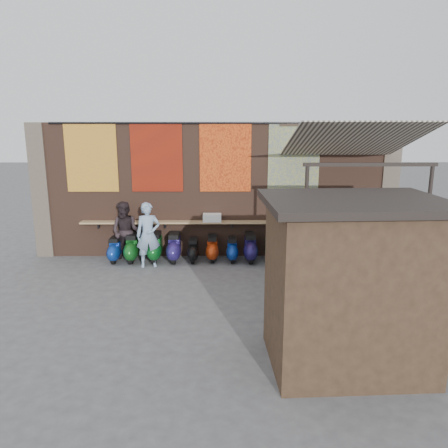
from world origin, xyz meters
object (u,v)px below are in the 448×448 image
(diner_left, at_px, (148,235))
(market_stall, at_px, (349,287))
(scooter_stool_0, at_px, (115,250))
(scooter_stool_5, at_px, (212,248))
(shelf_box, at_px, (212,218))
(scooter_stool_6, at_px, (232,250))
(shopper_grey, at_px, (341,246))
(shopper_tan, at_px, (312,240))
(scooter_stool_4, at_px, (193,250))
(scooter_stool_7, at_px, (250,248))
(scooter_stool_10, at_px, (308,249))
(scooter_stool_8, at_px, (271,249))
(scooter_stool_9, at_px, (292,247))
(shopper_navy, at_px, (382,248))
(scooter_stool_3, at_px, (174,248))
(scooter_stool_2, at_px, (155,247))
(scooter_stool_1, at_px, (132,248))
(diner_right, at_px, (126,232))

(diner_left, relative_size, market_stall, 0.68)
(scooter_stool_0, relative_size, scooter_stool_5, 0.98)
(shelf_box, relative_size, scooter_stool_0, 0.71)
(scooter_stool_6, relative_size, shopper_grey, 0.39)
(shopper_tan, bearing_deg, scooter_stool_4, 148.00)
(scooter_stool_7, height_order, scooter_stool_10, scooter_stool_7)
(scooter_stool_8, distance_m, scooter_stool_9, 0.62)
(shopper_grey, bearing_deg, diner_left, 13.53)
(diner_left, bearing_deg, shelf_box, 10.86)
(shelf_box, relative_size, shopper_navy, 0.32)
(scooter_stool_3, bearing_deg, shopper_tan, -12.54)
(scooter_stool_2, xyz_separation_m, market_stall, (4.04, -5.64, 0.94))
(scooter_stool_1, bearing_deg, scooter_stool_2, 2.54)
(scooter_stool_7, relative_size, diner_left, 0.47)
(scooter_stool_10, bearing_deg, scooter_stool_8, 179.19)
(shopper_tan, height_order, market_stall, market_stall)
(shelf_box, height_order, diner_left, diner_left)
(shelf_box, relative_size, scooter_stool_5, 0.70)
(shopper_tan, bearing_deg, scooter_stool_6, 140.37)
(scooter_stool_9, bearing_deg, scooter_stool_5, 177.93)
(scooter_stool_3, bearing_deg, scooter_stool_7, -0.18)
(scooter_stool_3, relative_size, scooter_stool_9, 0.99)
(scooter_stool_3, xyz_separation_m, shopper_navy, (5.51, -1.58, 0.44))
(scooter_stool_6, relative_size, diner_left, 0.40)
(scooter_stool_9, bearing_deg, scooter_stool_1, 179.64)
(scooter_stool_4, bearing_deg, shopper_tan, -14.37)
(scooter_stool_3, relative_size, shopper_tan, 0.50)
(scooter_stool_4, bearing_deg, scooter_stool_6, 1.23)
(scooter_stool_4, relative_size, scooter_stool_10, 0.91)
(diner_right, xyz_separation_m, market_stall, (4.88, -5.63, 0.47))
(shelf_box, xyz_separation_m, scooter_stool_10, (2.82, -0.31, -0.87))
(scooter_stool_6, bearing_deg, market_stall, -72.47)
(scooter_stool_10, bearing_deg, scooter_stool_9, -175.96)
(shopper_tan, bearing_deg, shopper_grey, -75.34)
(shopper_tan, distance_m, market_stall, 4.78)
(scooter_stool_8, bearing_deg, scooter_stool_10, -0.81)
(scooter_stool_7, distance_m, diner_left, 2.98)
(scooter_stool_6, relative_size, scooter_stool_9, 0.82)
(scooter_stool_8, xyz_separation_m, market_stall, (0.64, -5.63, 0.99))
(scooter_stool_7, bearing_deg, scooter_stool_9, -0.50)
(shopper_navy, bearing_deg, scooter_stool_4, -19.48)
(shopper_navy, bearing_deg, shelf_box, -25.36)
(diner_right, height_order, shopper_navy, diner_right)
(scooter_stool_10, xyz_separation_m, shopper_tan, (-0.08, -0.87, 0.52))
(scooter_stool_6, bearing_deg, diner_right, 179.75)
(scooter_stool_1, xyz_separation_m, scooter_stool_4, (1.78, -0.02, -0.07))
(scooter_stool_6, xyz_separation_m, diner_left, (-2.37, -0.46, 0.57))
(scooter_stool_7, bearing_deg, scooter_stool_10, 0.79)
(scooter_stool_2, bearing_deg, market_stall, -54.40)
(scooter_stool_0, bearing_deg, scooter_stool_4, 0.06)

